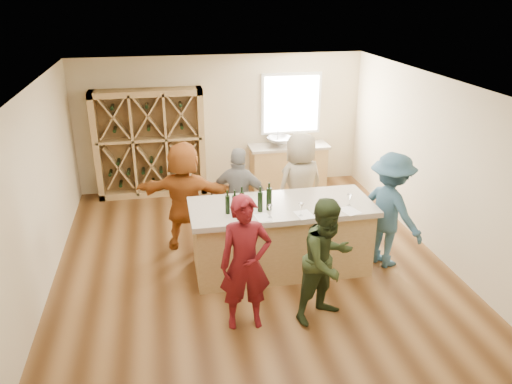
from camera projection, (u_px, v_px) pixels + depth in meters
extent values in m
cube|color=brown|center=(252.00, 267.00, 7.87)|extent=(6.00, 7.00, 0.10)
cube|color=white|center=(252.00, 82.00, 6.77)|extent=(6.00, 7.00, 0.10)
cube|color=beige|center=(221.00, 122.00, 10.54)|extent=(6.00, 0.10, 2.80)
cube|color=beige|center=(331.00, 335.00, 4.10)|extent=(6.00, 0.10, 2.80)
cube|color=beige|center=(32.00, 197.00, 6.78)|extent=(0.10, 7.00, 2.80)
cube|color=beige|center=(442.00, 168.00, 7.86)|extent=(0.10, 7.00, 2.80)
cube|color=white|center=(291.00, 104.00, 10.60)|extent=(1.30, 0.06, 1.30)
cube|color=white|center=(292.00, 104.00, 10.57)|extent=(1.18, 0.01, 1.18)
cube|color=#A88550|center=(150.00, 144.00, 10.14)|extent=(2.20, 0.45, 2.20)
cube|color=#A88550|center=(288.00, 167.00, 10.84)|extent=(1.60, 0.58, 0.86)
cube|color=#A79B89|center=(289.00, 146.00, 10.67)|extent=(1.70, 0.62, 0.06)
imported|color=silver|center=(280.00, 141.00, 10.58)|extent=(0.54, 0.54, 0.19)
cylinder|color=silver|center=(278.00, 137.00, 10.73)|extent=(0.02, 0.02, 0.30)
cube|color=#A88550|center=(281.00, 239.00, 7.57)|extent=(2.60, 1.00, 1.00)
cube|color=#A79B89|center=(282.00, 207.00, 7.37)|extent=(2.72, 1.12, 0.08)
cylinder|color=black|center=(228.00, 205.00, 7.01)|extent=(0.07, 0.07, 0.27)
cylinder|color=black|center=(235.00, 206.00, 6.95)|extent=(0.09, 0.09, 0.30)
cylinder|color=black|center=(242.00, 201.00, 7.12)|extent=(0.07, 0.07, 0.28)
cylinder|color=black|center=(260.00, 202.00, 7.07)|extent=(0.09, 0.09, 0.30)
cylinder|color=black|center=(269.00, 199.00, 7.12)|extent=(0.11, 0.11, 0.33)
cone|color=white|center=(270.00, 211.00, 6.90)|extent=(0.08, 0.08, 0.19)
cone|color=white|center=(301.00, 209.00, 6.95)|extent=(0.09, 0.09, 0.19)
cone|color=white|center=(335.00, 208.00, 7.03)|extent=(0.08, 0.08, 0.17)
cone|color=white|center=(349.00, 200.00, 7.27)|extent=(0.09, 0.09, 0.18)
cube|color=white|center=(263.00, 217.00, 6.93)|extent=(0.23, 0.30, 0.00)
cube|color=white|center=(304.00, 215.00, 7.02)|extent=(0.26, 0.33, 0.00)
cube|color=white|center=(350.00, 211.00, 7.14)|extent=(0.30, 0.35, 0.00)
imported|color=#590F14|center=(246.00, 264.00, 6.14)|extent=(0.67, 0.50, 1.79)
imported|color=#263319|center=(327.00, 261.00, 6.32)|extent=(0.93, 0.76, 1.68)
imported|color=#335972|center=(390.00, 210.00, 7.57)|extent=(0.98, 1.29, 1.82)
imported|color=slate|center=(240.00, 198.00, 8.14)|extent=(1.12, 0.86, 1.70)
imported|color=gray|center=(300.00, 186.00, 8.46)|extent=(1.04, 0.85, 1.85)
imported|color=#994C19|center=(185.00, 196.00, 8.08)|extent=(1.79, 1.02, 1.83)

